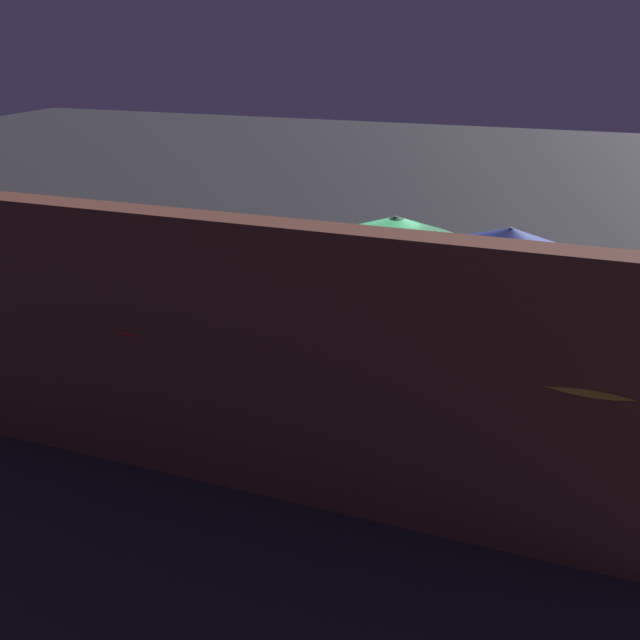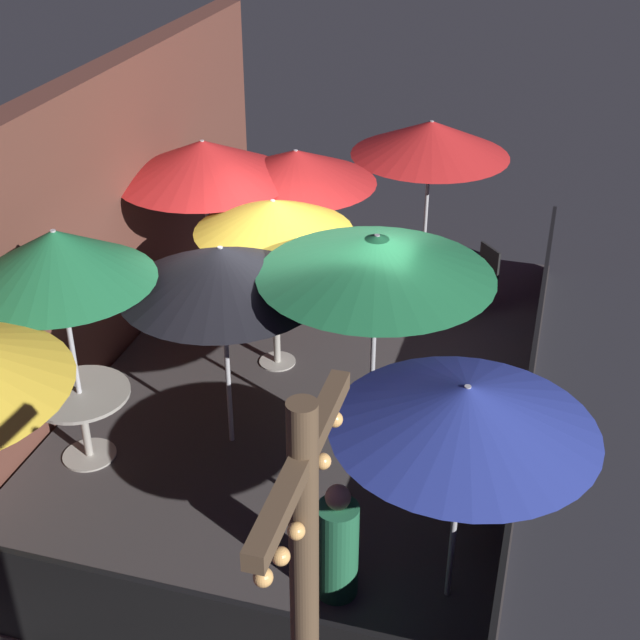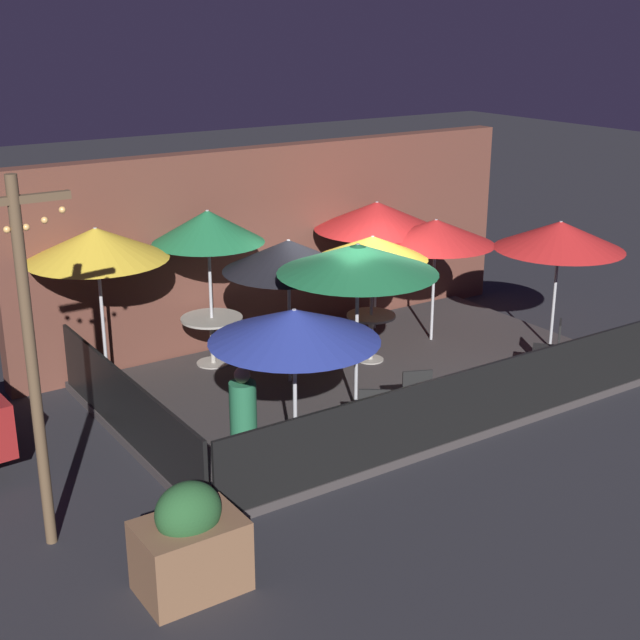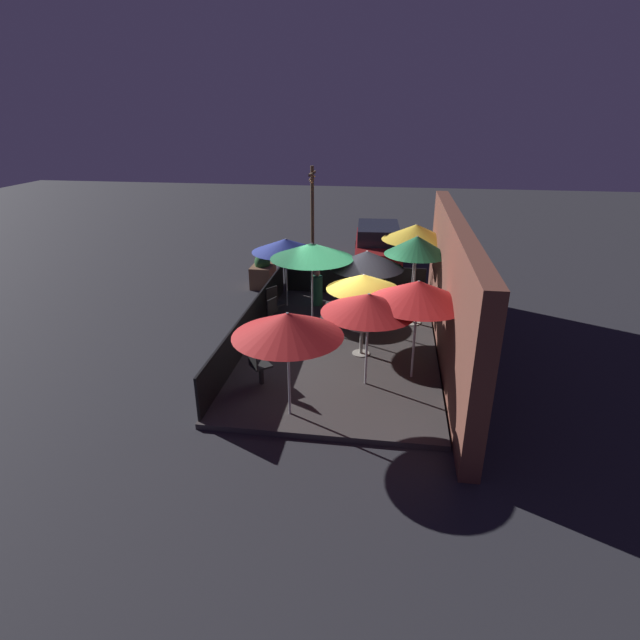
{
  "view_description": "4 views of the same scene",
  "coord_description": "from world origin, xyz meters",
  "px_view_note": "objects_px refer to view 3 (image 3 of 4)",
  "views": [
    {
      "loc": [
        -2.66,
        8.21,
        5.12
      ],
      "look_at": [
        -0.07,
        0.4,
        1.26
      ],
      "focal_mm": 35.0,
      "sensor_mm": 36.0,
      "label": 1
    },
    {
      "loc": [
        -7.92,
        -2.38,
        5.84
      ],
      "look_at": [
        -0.33,
        -0.21,
        1.26
      ],
      "focal_mm": 50.0,
      "sensor_mm": 36.0,
      "label": 2
    },
    {
      "loc": [
        -7.68,
        -10.18,
        5.42
      ],
      "look_at": [
        -0.74,
        0.21,
        1.13
      ],
      "focal_mm": 50.0,
      "sensor_mm": 36.0,
      "label": 3
    },
    {
      "loc": [
        11.6,
        1.13,
        5.69
      ],
      "look_at": [
        0.65,
        -0.45,
        1.04
      ],
      "focal_mm": 28.0,
      "sensor_mm": 36.0,
      "label": 4
    }
  ],
  "objects_px": {
    "patio_umbrella_7": "(377,216)",
    "patio_umbrella_8": "(560,235)",
    "patio_chair_2": "(374,417)",
    "dining_table_0": "(371,325)",
    "patron_0": "(243,413)",
    "patio_chair_0": "(551,347)",
    "light_post": "(30,350)",
    "patio_umbrella_3": "(358,259)",
    "patio_umbrella_4": "(96,244)",
    "patio_umbrella_2": "(436,232)",
    "patio_chair_1": "(414,397)",
    "planter_box": "(190,544)",
    "dining_table_1": "(212,327)",
    "patio_umbrella_0": "(372,248)",
    "patio_umbrella_6": "(289,255)",
    "patio_umbrella_5": "(294,325)",
    "patio_umbrella_1": "(208,227)"
  },
  "relations": [
    {
      "from": "patio_umbrella_5",
      "to": "patio_umbrella_8",
      "type": "distance_m",
      "value": 6.0
    },
    {
      "from": "patio_umbrella_8",
      "to": "patio_chair_2",
      "type": "relative_size",
      "value": 2.33
    },
    {
      "from": "patio_umbrella_2",
      "to": "patio_umbrella_6",
      "type": "distance_m",
      "value": 3.01
    },
    {
      "from": "patio_umbrella_1",
      "to": "patio_chair_1",
      "type": "height_order",
      "value": "patio_umbrella_1"
    },
    {
      "from": "patio_umbrella_0",
      "to": "patio_umbrella_5",
      "type": "xyz_separation_m",
      "value": [
        -3.0,
        -2.49,
        0.03
      ]
    },
    {
      "from": "dining_table_0",
      "to": "patron_0",
      "type": "height_order",
      "value": "patron_0"
    },
    {
      "from": "patio_chair_0",
      "to": "planter_box",
      "type": "xyz_separation_m",
      "value": [
        -6.86,
        -1.64,
        -0.1
      ]
    },
    {
      "from": "dining_table_1",
      "to": "light_post",
      "type": "xyz_separation_m",
      "value": [
        -3.74,
        -3.43,
        1.49
      ]
    },
    {
      "from": "patio_umbrella_3",
      "to": "patio_chair_1",
      "type": "height_order",
      "value": "patio_umbrella_3"
    },
    {
      "from": "patio_umbrella_8",
      "to": "patio_chair_1",
      "type": "bearing_deg",
      "value": -163.33
    },
    {
      "from": "patio_chair_2",
      "to": "planter_box",
      "type": "distance_m",
      "value": 3.32
    },
    {
      "from": "dining_table_0",
      "to": "patron_0",
      "type": "relative_size",
      "value": 0.7
    },
    {
      "from": "patio_chair_0",
      "to": "light_post",
      "type": "height_order",
      "value": "light_post"
    },
    {
      "from": "dining_table_1",
      "to": "patio_chair_1",
      "type": "bearing_deg",
      "value": -73.14
    },
    {
      "from": "patio_umbrella_8",
      "to": "patio_chair_0",
      "type": "xyz_separation_m",
      "value": [
        -1.03,
        -0.9,
        -1.43
      ]
    },
    {
      "from": "patio_umbrella_6",
      "to": "dining_table_1",
      "type": "xyz_separation_m",
      "value": [
        -0.64,
        1.29,
        -1.36
      ]
    },
    {
      "from": "patio_umbrella_1",
      "to": "patio_umbrella_6",
      "type": "bearing_deg",
      "value": -63.56
    },
    {
      "from": "patio_umbrella_4",
      "to": "patio_umbrella_6",
      "type": "distance_m",
      "value": 2.75
    },
    {
      "from": "patio_umbrella_5",
      "to": "patio_umbrella_1",
      "type": "bearing_deg",
      "value": 77.78
    },
    {
      "from": "patio_chair_0",
      "to": "patio_chair_2",
      "type": "xyz_separation_m",
      "value": [
        -3.75,
        -0.5,
        0.01
      ]
    },
    {
      "from": "planter_box",
      "to": "dining_table_1",
      "type": "bearing_deg",
      "value": 60.62
    },
    {
      "from": "patio_umbrella_2",
      "to": "patio_chair_1",
      "type": "xyz_separation_m",
      "value": [
        -2.53,
        -2.59,
        -1.41
      ]
    },
    {
      "from": "patio_umbrella_3",
      "to": "patio_chair_2",
      "type": "distance_m",
      "value": 2.16
    },
    {
      "from": "dining_table_0",
      "to": "patio_chair_1",
      "type": "relative_size",
      "value": 0.86
    },
    {
      "from": "patio_umbrella_3",
      "to": "dining_table_1",
      "type": "bearing_deg",
      "value": 107.48
    },
    {
      "from": "patio_umbrella_8",
      "to": "patio_chair_0",
      "type": "height_order",
      "value": "patio_umbrella_8"
    },
    {
      "from": "patio_chair_2",
      "to": "patio_umbrella_7",
      "type": "bearing_deg",
      "value": -1.09
    },
    {
      "from": "patio_chair_0",
      "to": "patio_umbrella_8",
      "type": "bearing_deg",
      "value": -89.53
    },
    {
      "from": "patio_umbrella_0",
      "to": "patio_umbrella_5",
      "type": "distance_m",
      "value": 3.9
    },
    {
      "from": "patio_umbrella_3",
      "to": "patio_umbrella_7",
      "type": "bearing_deg",
      "value": 48.65
    },
    {
      "from": "patio_umbrella_3",
      "to": "patio_chair_2",
      "type": "bearing_deg",
      "value": -116.02
    },
    {
      "from": "patio_umbrella_7",
      "to": "dining_table_1",
      "type": "height_order",
      "value": "patio_umbrella_7"
    },
    {
      "from": "patio_umbrella_1",
      "to": "patio_umbrella_5",
      "type": "distance_m",
      "value": 3.88
    },
    {
      "from": "patio_umbrella_2",
      "to": "patio_umbrella_4",
      "type": "xyz_separation_m",
      "value": [
        -5.4,
        1.12,
        0.31
      ]
    },
    {
      "from": "patio_umbrella_4",
      "to": "patio_umbrella_8",
      "type": "xyz_separation_m",
      "value": [
        6.8,
        -2.54,
        -0.28
      ]
    },
    {
      "from": "patio_umbrella_8",
      "to": "dining_table_1",
      "type": "xyz_separation_m",
      "value": [
        -5.05,
        2.5,
        -1.31
      ]
    },
    {
      "from": "patio_umbrella_7",
      "to": "patio_umbrella_1",
      "type": "bearing_deg",
      "value": 178.77
    },
    {
      "from": "patio_umbrella_4",
      "to": "patio_umbrella_5",
      "type": "relative_size",
      "value": 1.17
    },
    {
      "from": "patio_umbrella_6",
      "to": "planter_box",
      "type": "bearing_deg",
      "value": -132.89
    },
    {
      "from": "patio_umbrella_0",
      "to": "dining_table_0",
      "type": "xyz_separation_m",
      "value": [
        0.0,
        0.0,
        -1.27
      ]
    },
    {
      "from": "patio_umbrella_7",
      "to": "patio_umbrella_8",
      "type": "height_order",
      "value": "patio_umbrella_7"
    },
    {
      "from": "dining_table_0",
      "to": "patio_umbrella_2",
      "type": "bearing_deg",
      "value": 7.74
    },
    {
      "from": "patio_umbrella_8",
      "to": "light_post",
      "type": "height_order",
      "value": "light_post"
    },
    {
      "from": "patio_umbrella_8",
      "to": "patio_chair_0",
      "type": "distance_m",
      "value": 1.98
    },
    {
      "from": "patio_umbrella_6",
      "to": "patio_chair_2",
      "type": "relative_size",
      "value": 2.38
    },
    {
      "from": "patio_umbrella_8",
      "to": "patio_umbrella_7",
      "type": "bearing_deg",
      "value": 127.48
    },
    {
      "from": "patio_umbrella_4",
      "to": "light_post",
      "type": "relative_size",
      "value": 0.61
    },
    {
      "from": "patio_umbrella_2",
      "to": "dining_table_0",
      "type": "height_order",
      "value": "patio_umbrella_2"
    },
    {
      "from": "patio_umbrella_0",
      "to": "patio_umbrella_2",
      "type": "height_order",
      "value": "patio_umbrella_2"
    },
    {
      "from": "patio_umbrella_6",
      "to": "light_post",
      "type": "relative_size",
      "value": 0.55
    }
  ]
}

